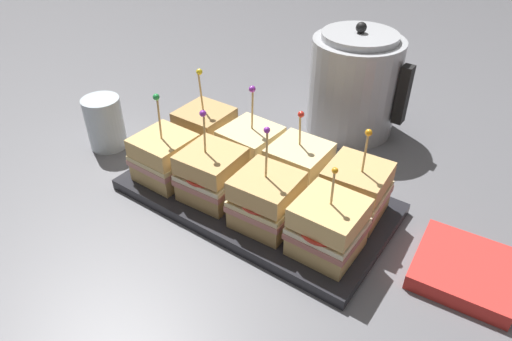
# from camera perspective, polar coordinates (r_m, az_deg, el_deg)

# --- Properties ---
(ground_plane) EXTENTS (6.00, 6.00, 0.00)m
(ground_plane) POSITION_cam_1_polar(r_m,az_deg,el_deg) (0.76, 0.00, -3.74)
(ground_plane) COLOR slate
(serving_platter) EXTENTS (0.44, 0.23, 0.02)m
(serving_platter) POSITION_cam_1_polar(r_m,az_deg,el_deg) (0.76, 0.00, -3.22)
(serving_platter) COLOR #232328
(serving_platter) RESTS_ON ground_plane
(sandwich_front_far_left) EXTENTS (0.09, 0.09, 0.16)m
(sandwich_front_far_left) POSITION_cam_1_polar(r_m,az_deg,el_deg) (0.78, -11.31, 1.64)
(sandwich_front_far_left) COLOR tan
(sandwich_front_far_left) RESTS_ON serving_platter
(sandwich_front_center_left) EXTENTS (0.09, 0.09, 0.15)m
(sandwich_front_center_left) POSITION_cam_1_polar(r_m,az_deg,el_deg) (0.72, -5.56, -0.52)
(sandwich_front_center_left) COLOR tan
(sandwich_front_center_left) RESTS_ON serving_platter
(sandwich_front_center_right) EXTENTS (0.09, 0.09, 0.16)m
(sandwich_front_center_right) POSITION_cam_1_polar(r_m,az_deg,el_deg) (0.67, 1.31, -3.73)
(sandwich_front_center_right) COLOR tan
(sandwich_front_center_right) RESTS_ON serving_platter
(sandwich_front_far_right) EXTENTS (0.09, 0.09, 0.14)m
(sandwich_front_far_right) POSITION_cam_1_polar(r_m,az_deg,el_deg) (0.63, 8.96, -7.05)
(sandwich_front_far_right) COLOR tan
(sandwich_front_far_right) RESTS_ON serving_platter
(sandwich_back_far_left) EXTENTS (0.09, 0.09, 0.16)m
(sandwich_back_far_left) POSITION_cam_1_polar(r_m,az_deg,el_deg) (0.84, -6.35, 5.09)
(sandwich_back_far_left) COLOR tan
(sandwich_back_far_left) RESTS_ON serving_platter
(sandwich_back_center_left) EXTENTS (0.10, 0.10, 0.16)m
(sandwich_back_center_left) POSITION_cam_1_polar(r_m,az_deg,el_deg) (0.78, -0.67, 2.71)
(sandwich_back_center_left) COLOR beige
(sandwich_back_center_left) RESTS_ON serving_platter
(sandwich_back_center_right) EXTENTS (0.09, 0.09, 0.14)m
(sandwich_back_center_right) POSITION_cam_1_polar(r_m,az_deg,el_deg) (0.74, 5.35, 0.41)
(sandwich_back_center_right) COLOR beige
(sandwich_back_center_right) RESTS_ON serving_platter
(sandwich_back_far_right) EXTENTS (0.10, 0.10, 0.15)m
(sandwich_back_far_right) POSITION_cam_1_polar(r_m,az_deg,el_deg) (0.70, 12.32, -2.46)
(sandwich_back_far_right) COLOR tan
(sandwich_back_far_right) RESTS_ON serving_platter
(kettle_steel) EXTENTS (0.20, 0.17, 0.22)m
(kettle_steel) POSITION_cam_1_polar(r_m,az_deg,el_deg) (0.93, 12.15, 10.51)
(kettle_steel) COLOR #B7BABF
(kettle_steel) RESTS_ON ground_plane
(drinking_glass) EXTENTS (0.07, 0.07, 0.10)m
(drinking_glass) POSITION_cam_1_polar(r_m,az_deg,el_deg) (0.92, -18.36, 5.66)
(drinking_glass) COLOR silver
(drinking_glass) RESTS_ON ground_plane
(napkin_stack) EXTENTS (0.14, 0.14, 0.02)m
(napkin_stack) POSITION_cam_1_polar(r_m,az_deg,el_deg) (0.70, 24.65, -11.18)
(napkin_stack) COLOR red
(napkin_stack) RESTS_ON ground_plane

